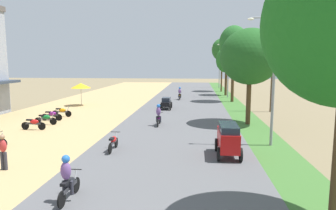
# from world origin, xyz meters

# --- Properties ---
(parked_motorbike_fourth) EXTENTS (1.80, 0.54, 0.94)m
(parked_motorbike_fourth) POSITION_xyz_m (-10.11, 15.89, 0.55)
(parked_motorbike_fourth) COLOR black
(parked_motorbike_fourth) RESTS_ON dirt_shoulder
(parked_motorbike_fifth) EXTENTS (1.80, 0.54, 0.94)m
(parked_motorbike_fifth) POSITION_xyz_m (-10.16, 17.73, 0.55)
(parked_motorbike_fifth) COLOR black
(parked_motorbike_fifth) RESTS_ON dirt_shoulder
(parked_motorbike_sixth) EXTENTS (1.80, 0.54, 0.94)m
(parked_motorbike_sixth) POSITION_xyz_m (-10.48, 19.40, 0.55)
(parked_motorbike_sixth) COLOR black
(parked_motorbike_sixth) RESTS_ON dirt_shoulder
(parked_motorbike_seventh) EXTENTS (1.80, 0.54, 0.94)m
(parked_motorbike_seventh) POSITION_xyz_m (-10.44, 21.21, 0.55)
(parked_motorbike_seventh) COLOR black
(parked_motorbike_seventh) RESTS_ON dirt_shoulder
(vendor_umbrella) EXTENTS (2.20, 2.20, 2.52)m
(vendor_umbrella) POSITION_xyz_m (-11.41, 28.36, 2.31)
(vendor_umbrella) COLOR #99999E
(vendor_umbrella) RESTS_ON dirt_shoulder
(pedestrian_on_shoulder) EXTENTS (0.39, 0.28, 1.62)m
(pedestrian_on_shoulder) POSITION_xyz_m (-7.09, 7.93, 0.96)
(pedestrian_on_shoulder) COLOR #33333D
(pedestrian_on_shoulder) RESTS_ON dirt_shoulder
(median_tree_second) EXTENTS (4.56, 4.56, 7.38)m
(median_tree_second) POSITION_xyz_m (5.50, 19.47, 5.28)
(median_tree_second) COLOR #4C351E
(median_tree_second) RESTS_ON median_strip
(median_tree_third) EXTENTS (3.51, 3.51, 9.23)m
(median_tree_third) POSITION_xyz_m (5.86, 33.38, 7.09)
(median_tree_third) COLOR #4C351E
(median_tree_third) RESTS_ON median_strip
(median_tree_fourth) EXTENTS (3.05, 3.05, 7.08)m
(median_tree_fourth) POSITION_xyz_m (5.77, 40.94, 5.23)
(median_tree_fourth) COLOR #4C351E
(median_tree_fourth) RESTS_ON median_strip
(median_tree_fifth) EXTENTS (3.41, 3.41, 8.79)m
(median_tree_fifth) POSITION_xyz_m (5.61, 46.96, 6.95)
(median_tree_fifth) COLOR #4C351E
(median_tree_fifth) RESTS_ON median_strip
(streetlamp_near) EXTENTS (3.16, 0.20, 7.39)m
(streetlamp_near) POSITION_xyz_m (5.80, 13.26, 4.34)
(streetlamp_near) COLOR gray
(streetlamp_near) RESTS_ON median_strip
(streetlamp_mid) EXTENTS (3.16, 0.20, 7.47)m
(streetlamp_mid) POSITION_xyz_m (5.80, 38.26, 4.38)
(streetlamp_mid) COLOR gray
(streetlamp_mid) RESTS_ON median_strip
(streetlamp_far) EXTENTS (3.16, 0.20, 8.11)m
(streetlamp_far) POSITION_xyz_m (5.80, 54.73, 4.72)
(streetlamp_far) COLOR gray
(streetlamp_far) RESTS_ON median_strip
(utility_pole_near) EXTENTS (1.80, 0.20, 8.41)m
(utility_pole_near) POSITION_xyz_m (8.80, 26.16, 4.40)
(utility_pole_near) COLOR brown
(utility_pole_near) RESTS_ON ground
(car_van_red) EXTENTS (1.19, 2.41, 1.67)m
(car_van_red) POSITION_xyz_m (3.08, 10.87, 1.02)
(car_van_red) COLOR red
(car_van_red) RESTS_ON road_strip
(car_sedan_black) EXTENTS (1.10, 2.26, 1.19)m
(car_sedan_black) POSITION_xyz_m (-1.65, 26.58, 0.74)
(car_sedan_black) COLOR black
(car_sedan_black) RESTS_ON road_strip
(motorbike_foreground_rider) EXTENTS (0.54, 1.80, 1.66)m
(motorbike_foreground_rider) POSITION_xyz_m (-2.93, 5.20, 0.86)
(motorbike_foreground_rider) COLOR black
(motorbike_foreground_rider) RESTS_ON road_strip
(motorbike_ahead_second) EXTENTS (0.54, 1.80, 0.94)m
(motorbike_ahead_second) POSITION_xyz_m (-3.03, 11.32, 0.57)
(motorbike_ahead_second) COLOR black
(motorbike_ahead_second) RESTS_ON road_strip
(motorbike_ahead_third) EXTENTS (0.54, 1.80, 1.66)m
(motorbike_ahead_third) POSITION_xyz_m (-1.39, 18.18, 0.86)
(motorbike_ahead_third) COLOR black
(motorbike_ahead_third) RESTS_ON road_strip
(motorbike_ahead_fourth) EXTENTS (0.54, 1.80, 1.66)m
(motorbike_ahead_fourth) POSITION_xyz_m (-0.70, 34.85, 0.86)
(motorbike_ahead_fourth) COLOR black
(motorbike_ahead_fourth) RESTS_ON road_strip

